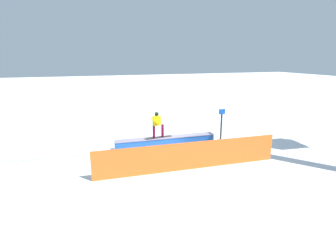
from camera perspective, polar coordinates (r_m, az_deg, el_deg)
name	(u,v)px	position (r m, az deg, el deg)	size (l,w,h in m)	color
ground_plane	(166,146)	(14.95, -0.45, -4.36)	(120.00, 120.00, 0.00)	white
grind_box	(166,142)	(14.88, -0.46, -3.45)	(5.63, 0.77, 0.55)	blue
snowboarder	(157,124)	(14.44, -2.33, 0.48)	(1.59, 0.49, 1.45)	#2A2827
safety_fence	(190,156)	(11.83, 4.68, -6.39)	(8.40, 0.06, 1.26)	orange
trail_marker	(221,123)	(16.27, 11.34, 0.58)	(0.40, 0.10, 1.86)	#262628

